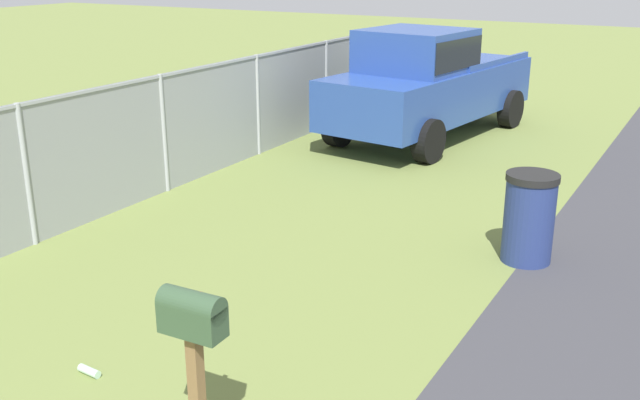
# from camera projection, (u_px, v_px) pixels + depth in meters

# --- Properties ---
(mailbox) EXTENTS (0.22, 0.47, 1.25)m
(mailbox) POSITION_uv_depth(u_px,v_px,m) (193.00, 326.00, 4.96)
(mailbox) COLOR brown
(mailbox) RESTS_ON ground
(pickup_truck) EXTENTS (5.34, 2.68, 2.09)m
(pickup_truck) POSITION_uv_depth(u_px,v_px,m) (426.00, 81.00, 13.81)
(pickup_truck) COLOR #284793
(pickup_truck) RESTS_ON ground
(trash_bin) EXTENTS (0.60, 0.60, 1.05)m
(trash_bin) POSITION_uv_depth(u_px,v_px,m) (529.00, 218.00, 8.33)
(trash_bin) COLOR navy
(trash_bin) RESTS_ON ground
(fence_section) EXTENTS (17.21, 0.07, 1.75)m
(fence_section) POSITION_uv_depth(u_px,v_px,m) (102.00, 148.00, 9.70)
(fence_section) COLOR #9EA3A8
(fence_section) RESTS_ON ground
(litter_bottle_far_scatter) EXTENTS (0.09, 0.22, 0.07)m
(litter_bottle_far_scatter) POSITION_uv_depth(u_px,v_px,m) (89.00, 371.00, 6.19)
(litter_bottle_far_scatter) COLOR #B2D8BF
(litter_bottle_far_scatter) RESTS_ON ground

